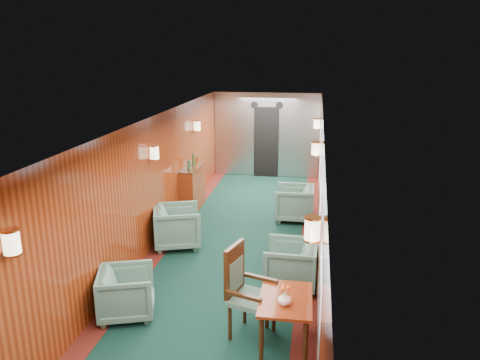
{
  "coord_description": "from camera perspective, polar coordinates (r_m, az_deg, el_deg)",
  "views": [
    {
      "loc": [
        1.4,
        -7.18,
        3.56
      ],
      "look_at": [
        0.0,
        1.27,
        1.15
      ],
      "focal_mm": 35.0,
      "sensor_mm": 36.0,
      "label": 1
    }
  ],
  "objects": [
    {
      "name": "side_chair",
      "position": [
        6.05,
        0.52,
        -12.96
      ],
      "size": [
        0.66,
        0.68,
        1.21
      ],
      "rotation": [
        0.0,
        0.0,
        -0.3
      ],
      "color": "#1D443B",
      "rests_on": "ground"
    },
    {
      "name": "credenza",
      "position": [
        10.69,
        -5.84,
        -0.94
      ],
      "size": [
        0.35,
        1.12,
        1.28
      ],
      "color": "maroon",
      "rests_on": "ground"
    },
    {
      "name": "armchair_right_far",
      "position": [
        10.09,
        6.64,
        -2.8
      ],
      "size": [
        0.82,
        0.8,
        0.75
      ],
      "primitive_type": "imported",
      "rotation": [
        0.0,
        0.0,
        -1.57
      ],
      "color": "#1D443B",
      "rests_on": "ground"
    },
    {
      "name": "bulkhead",
      "position": [
        13.37,
        3.26,
        5.46
      ],
      "size": [
        2.98,
        0.17,
        2.39
      ],
      "color": "#B8BABF",
      "rests_on": "ground"
    },
    {
      "name": "flower_vase",
      "position": [
        5.64,
        5.46,
        -14.16
      ],
      "size": [
        0.18,
        0.18,
        0.16
      ],
      "primitive_type": "imported",
      "rotation": [
        0.0,
        0.0,
        -0.13
      ],
      "color": "white",
      "rests_on": "dining_table"
    },
    {
      "name": "room",
      "position": [
        7.56,
        -1.57,
        0.97
      ],
      "size": [
        12.0,
        12.1,
        2.4
      ],
      "color": "black",
      "rests_on": "ground"
    },
    {
      "name": "armchair_right_near",
      "position": [
        7.34,
        6.19,
        -10.22
      ],
      "size": [
        0.81,
        0.79,
        0.72
      ],
      "primitive_type": "imported",
      "rotation": [
        0.0,
        0.0,
        -1.6
      ],
      "color": "#1D443B",
      "rests_on": "ground"
    },
    {
      "name": "windows_right",
      "position": [
        7.72,
        9.71,
        -0.37
      ],
      "size": [
        0.02,
        8.6,
        0.8
      ],
      "color": "silver",
      "rests_on": "ground"
    },
    {
      "name": "wall_sconces",
      "position": [
        8.06,
        -0.82,
        3.04
      ],
      "size": [
        2.97,
        7.97,
        0.25
      ],
      "color": "#F6EAC0",
      "rests_on": "ground"
    },
    {
      "name": "armchair_left_near",
      "position": [
        6.76,
        -13.66,
        -13.21
      ],
      "size": [
        0.93,
        0.92,
        0.68
      ],
      "primitive_type": "imported",
      "rotation": [
        0.0,
        0.0,
        1.89
      ],
      "color": "#1D443B",
      "rests_on": "ground"
    },
    {
      "name": "dining_table",
      "position": [
        5.86,
        5.58,
        -15.06
      ],
      "size": [
        0.65,
        0.91,
        0.67
      ],
      "rotation": [
        0.0,
        0.0,
        0.02
      ],
      "color": "maroon",
      "rests_on": "ground"
    },
    {
      "name": "armchair_left_far",
      "position": [
        8.78,
        -7.63,
        -5.62
      ],
      "size": [
        1.06,
        1.05,
        0.77
      ],
      "primitive_type": "imported",
      "rotation": [
        0.0,
        0.0,
        1.89
      ],
      "color": "#1D443B",
      "rests_on": "ground"
    }
  ]
}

